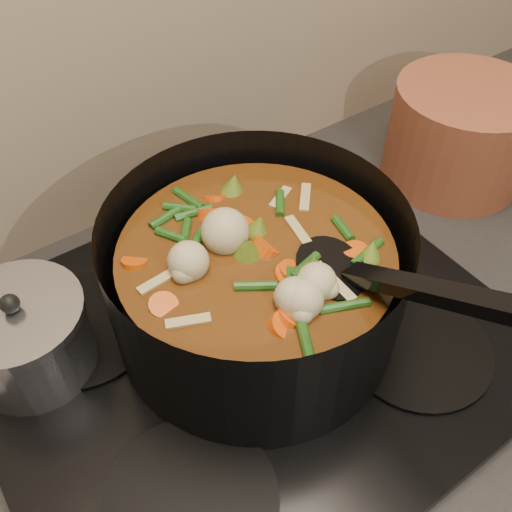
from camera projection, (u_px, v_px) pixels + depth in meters
counter at (251, 488)px, 1.05m from camera, size 2.64×0.64×0.91m
stovetop at (248, 343)px, 0.71m from camera, size 0.62×0.54×0.03m
stockpot at (257, 280)px, 0.66m from camera, size 0.37×0.47×0.25m
saucepan at (26, 337)px, 0.64m from camera, size 0.15×0.15×0.12m
terracotta_crock at (460, 134)px, 0.90m from camera, size 0.28×0.28×0.16m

